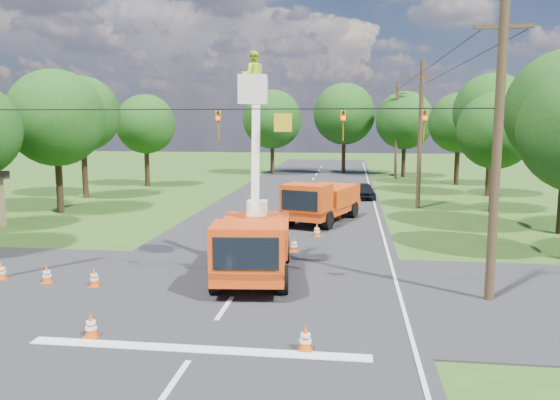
# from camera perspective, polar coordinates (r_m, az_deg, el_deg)

# --- Properties ---
(ground) EXTENTS (140.00, 140.00, 0.00)m
(ground) POSITION_cam_1_polar(r_m,az_deg,el_deg) (36.89, 1.31, -1.02)
(ground) COLOR #2C5018
(ground) RESTS_ON ground
(road_main) EXTENTS (12.00, 100.00, 0.06)m
(road_main) POSITION_cam_1_polar(r_m,az_deg,el_deg) (36.89, 1.31, -1.02)
(road_main) COLOR black
(road_main) RESTS_ON ground
(road_cross) EXTENTS (56.00, 10.00, 0.07)m
(road_cross) POSITION_cam_1_polar(r_m,az_deg,el_deg) (19.52, -4.43, -9.37)
(road_cross) COLOR black
(road_cross) RESTS_ON ground
(stop_bar) EXTENTS (9.00, 0.45, 0.02)m
(stop_bar) POSITION_cam_1_polar(r_m,az_deg,el_deg) (14.79, -8.72, -15.32)
(stop_bar) COLOR silver
(stop_bar) RESTS_ON ground
(edge_line) EXTENTS (0.12, 90.00, 0.02)m
(edge_line) POSITION_cam_1_polar(r_m,az_deg,el_deg) (36.72, 10.03, -1.18)
(edge_line) COLOR silver
(edge_line) RESTS_ON ground
(bucket_truck) EXTENTS (3.22, 6.90, 8.47)m
(bucket_truck) POSITION_cam_1_polar(r_m,az_deg,el_deg) (20.50, -2.82, -3.37)
(bucket_truck) COLOR #E44410
(bucket_truck) RESTS_ON ground
(second_truck) EXTENTS (4.49, 7.08, 2.49)m
(second_truck) POSITION_cam_1_polar(r_m,az_deg,el_deg) (32.02, 4.32, -0.09)
(second_truck) COLOR #E44410
(second_truck) RESTS_ON ground
(ground_worker) EXTENTS (0.81, 0.62, 1.98)m
(ground_worker) POSITION_cam_1_polar(r_m,az_deg,el_deg) (21.00, -6.66, -5.34)
(ground_worker) COLOR orange
(ground_worker) RESTS_ON ground
(distant_car) EXTENTS (1.88, 3.75, 1.23)m
(distant_car) POSITION_cam_1_polar(r_m,az_deg,el_deg) (42.65, 8.78, 0.96)
(distant_car) COLOR black
(distant_car) RESTS_ON ground
(traffic_cone_0) EXTENTS (0.38, 0.38, 0.71)m
(traffic_cone_0) POSITION_cam_1_polar(r_m,az_deg,el_deg) (16.15, -19.14, -12.26)
(traffic_cone_0) COLOR #DE4C0B
(traffic_cone_0) RESTS_ON ground
(traffic_cone_1) EXTENTS (0.38, 0.38, 0.71)m
(traffic_cone_1) POSITION_cam_1_polar(r_m,az_deg,el_deg) (14.47, 2.67, -14.23)
(traffic_cone_1) COLOR #DE4C0B
(traffic_cone_1) RESTS_ON ground
(traffic_cone_2) EXTENTS (0.38, 0.38, 0.71)m
(traffic_cone_2) POSITION_cam_1_polar(r_m,az_deg,el_deg) (24.82, 1.48, -4.69)
(traffic_cone_2) COLOR #DE4C0B
(traffic_cone_2) RESTS_ON ground
(traffic_cone_3) EXTENTS (0.38, 0.38, 0.71)m
(traffic_cone_3) POSITION_cam_1_polar(r_m,az_deg,el_deg) (28.12, 3.88, -3.18)
(traffic_cone_3) COLOR #DE4C0B
(traffic_cone_3) RESTS_ON ground
(traffic_cone_4) EXTENTS (0.38, 0.38, 0.71)m
(traffic_cone_4) POSITION_cam_1_polar(r_m,az_deg,el_deg) (21.84, -23.18, -7.14)
(traffic_cone_4) COLOR #DE4C0B
(traffic_cone_4) RESTS_ON ground
(traffic_cone_5) EXTENTS (0.38, 0.38, 0.71)m
(traffic_cone_5) POSITION_cam_1_polar(r_m,az_deg,el_deg) (23.06, -27.09, -6.59)
(traffic_cone_5) COLOR #DE4C0B
(traffic_cone_5) RESTS_ON ground
(traffic_cone_7) EXTENTS (0.38, 0.38, 0.71)m
(traffic_cone_7) POSITION_cam_1_polar(r_m,az_deg,el_deg) (33.59, 6.15, -1.35)
(traffic_cone_7) COLOR #DE4C0B
(traffic_cone_7) RESTS_ON ground
(traffic_cone_8) EXTENTS (0.38, 0.38, 0.71)m
(traffic_cone_8) POSITION_cam_1_polar(r_m,az_deg,el_deg) (20.80, -18.85, -7.66)
(traffic_cone_8) COLOR #DE4C0B
(traffic_cone_8) RESTS_ON ground
(pole_right_near) EXTENTS (1.80, 0.30, 10.00)m
(pole_right_near) POSITION_cam_1_polar(r_m,az_deg,el_deg) (18.81, 21.75, 5.25)
(pole_right_near) COLOR #4C3823
(pole_right_near) RESTS_ON ground
(pole_right_mid) EXTENTS (1.80, 0.30, 10.00)m
(pole_right_mid) POSITION_cam_1_polar(r_m,az_deg,el_deg) (38.50, 14.44, 6.75)
(pole_right_mid) COLOR #4C3823
(pole_right_mid) RESTS_ON ground
(pole_right_far) EXTENTS (1.80, 0.30, 10.00)m
(pole_right_far) POSITION_cam_1_polar(r_m,az_deg,el_deg) (58.40, 12.08, 7.21)
(pole_right_far) COLOR #4C3823
(pole_right_far) RESTS_ON ground
(signal_span) EXTENTS (18.00, 0.29, 1.07)m
(signal_span) POSITION_cam_1_polar(r_m,az_deg,el_deg) (18.28, 2.27, 8.17)
(signal_span) COLOR black
(signal_span) RESTS_ON ground
(tree_left_d) EXTENTS (6.20, 6.20, 9.24)m
(tree_left_d) POSITION_cam_1_polar(r_m,az_deg,el_deg) (38.21, -22.40, 7.91)
(tree_left_d) COLOR #382616
(tree_left_d) RESTS_ON ground
(tree_left_e) EXTENTS (5.80, 5.80, 9.41)m
(tree_left_e) POSITION_cam_1_polar(r_m,az_deg,el_deg) (45.22, -19.99, 8.44)
(tree_left_e) COLOR #382616
(tree_left_e) RESTS_ON ground
(tree_left_f) EXTENTS (5.40, 5.40, 8.40)m
(tree_left_f) POSITION_cam_1_polar(r_m,az_deg,el_deg) (51.71, -13.86, 7.70)
(tree_left_f) COLOR #382616
(tree_left_f) RESTS_ON ground
(tree_right_c) EXTENTS (5.00, 5.00, 7.83)m
(tree_right_c) POSITION_cam_1_polar(r_m,az_deg,el_deg) (38.37, 21.66, 6.74)
(tree_right_c) COLOR #382616
(tree_right_c) RESTS_ON ground
(tree_right_d) EXTENTS (6.00, 6.00, 9.70)m
(tree_right_d) POSITION_cam_1_polar(r_m,az_deg,el_deg) (46.52, 21.27, 8.58)
(tree_right_d) COLOR #382616
(tree_right_d) RESTS_ON ground
(tree_right_e) EXTENTS (5.60, 5.60, 8.63)m
(tree_right_e) POSITION_cam_1_polar(r_m,az_deg,el_deg) (54.13, 18.17, 7.67)
(tree_right_e) COLOR #382616
(tree_right_e) RESTS_ON ground
(tree_far_a) EXTENTS (6.60, 6.60, 9.50)m
(tree_far_a) POSITION_cam_1_polar(r_m,az_deg,el_deg) (61.86, -0.82, 8.43)
(tree_far_a) COLOR #382616
(tree_far_a) RESTS_ON ground
(tree_far_b) EXTENTS (7.00, 7.00, 10.32)m
(tree_far_b) POSITION_cam_1_polar(r_m,az_deg,el_deg) (63.23, 6.73, 8.93)
(tree_far_b) COLOR #382616
(tree_far_b) RESTS_ON ground
(tree_far_c) EXTENTS (6.20, 6.20, 9.18)m
(tree_far_c) POSITION_cam_1_polar(r_m,az_deg,el_deg) (60.48, 12.91, 8.11)
(tree_far_c) COLOR #382616
(tree_far_c) RESTS_ON ground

